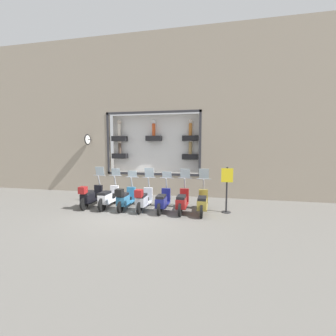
# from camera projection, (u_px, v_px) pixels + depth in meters

# --- Properties ---
(ground_plane) EXTENTS (120.00, 120.00, 0.00)m
(ground_plane) POSITION_uv_depth(u_px,v_px,m) (129.00, 213.00, 8.81)
(ground_plane) COLOR #66635E
(building_facade) EXTENTS (1.21, 36.00, 8.41)m
(building_facade) POSITION_uv_depth(u_px,v_px,m) (153.00, 115.00, 11.87)
(building_facade) COLOR gray
(building_facade) RESTS_ON ground_plane
(scooter_olive_0) EXTENTS (1.80, 0.61, 1.69)m
(scooter_olive_0) POSITION_uv_depth(u_px,v_px,m) (202.00, 203.00, 8.76)
(scooter_olive_0) COLOR black
(scooter_olive_0) RESTS_ON ground_plane
(scooter_red_1) EXTENTS (1.80, 0.61, 1.67)m
(scooter_red_1) POSITION_uv_depth(u_px,v_px,m) (182.00, 201.00, 8.92)
(scooter_red_1) COLOR black
(scooter_red_1) RESTS_ON ground_plane
(scooter_navy_2) EXTENTS (1.79, 0.60, 1.52)m
(scooter_navy_2) POSITION_uv_depth(u_px,v_px,m) (163.00, 201.00, 9.08)
(scooter_navy_2) COLOR black
(scooter_navy_2) RESTS_ON ground_plane
(scooter_silver_3) EXTENTS (1.80, 0.60, 1.67)m
(scooter_silver_3) POSITION_uv_depth(u_px,v_px,m) (143.00, 199.00, 9.18)
(scooter_silver_3) COLOR black
(scooter_silver_3) RESTS_ON ground_plane
(scooter_teal_4) EXTENTS (1.79, 0.60, 1.52)m
(scooter_teal_4) POSITION_uv_depth(u_px,v_px,m) (125.00, 198.00, 9.34)
(scooter_teal_4) COLOR black
(scooter_teal_4) RESTS_ON ground_plane
(scooter_white_5) EXTENTS (1.81, 0.60, 1.62)m
(scooter_white_5) POSITION_uv_depth(u_px,v_px,m) (108.00, 197.00, 9.57)
(scooter_white_5) COLOR black
(scooter_white_5) RESTS_ON ground_plane
(scooter_black_6) EXTENTS (1.81, 0.61, 1.67)m
(scooter_black_6) POSITION_uv_depth(u_px,v_px,m) (90.00, 196.00, 9.68)
(scooter_black_6) COLOR black
(scooter_black_6) RESTS_ON ground_plane
(shop_sign_post) EXTENTS (0.36, 0.45, 1.82)m
(shop_sign_post) POSITION_uv_depth(u_px,v_px,m) (227.00, 188.00, 8.84)
(shop_sign_post) COLOR #232326
(shop_sign_post) RESTS_ON ground_plane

